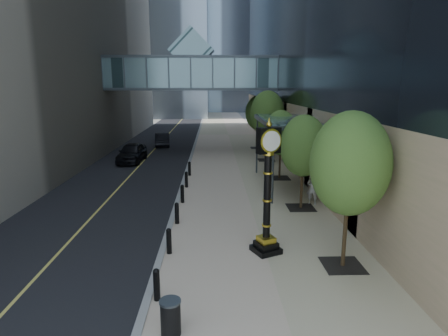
{
  "coord_description": "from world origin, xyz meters",
  "views": [
    {
      "loc": [
        -0.99,
        -9.16,
        6.33
      ],
      "look_at": [
        -0.52,
        7.07,
        2.77
      ],
      "focal_mm": 30.0,
      "sensor_mm": 36.0,
      "label": 1
    }
  ],
  "objects": [
    {
      "name": "trash_bin",
      "position": [
        -2.11,
        -0.6,
        0.51
      ],
      "size": [
        0.65,
        0.65,
        0.9
      ],
      "primitive_type": "cylinder",
      "rotation": [
        0.0,
        0.0,
        0.29
      ],
      "color": "black",
      "rests_on": "sidewalk"
    },
    {
      "name": "street_clock",
      "position": [
        1.02,
        4.21,
        2.24
      ],
      "size": [
        1.25,
        1.25,
        5.03
      ],
      "rotation": [
        0.0,
        0.0,
        0.43
      ],
      "color": "black",
      "rests_on": "sidewalk"
    },
    {
      "name": "skywalk",
      "position": [
        -3.0,
        28.0,
        7.71
      ],
      "size": [
        17.0,
        4.2,
        5.8
      ],
      "color": "slate",
      "rests_on": "ground"
    },
    {
      "name": "sidewalk",
      "position": [
        1.0,
        40.0,
        0.03
      ],
      "size": [
        8.0,
        180.0,
        0.06
      ],
      "primitive_type": "cube",
      "color": "#C3AE96",
      "rests_on": "ground"
    },
    {
      "name": "car_far",
      "position": [
        -6.48,
        31.1,
        0.72
      ],
      "size": [
        2.02,
        4.41,
        1.4
      ],
      "primitive_type": "imported",
      "rotation": [
        0.0,
        0.0,
        3.27
      ],
      "color": "black",
      "rests_on": "road"
    },
    {
      "name": "distant_tower_c",
      "position": [
        -6.0,
        120.0,
        32.5
      ],
      "size": [
        22.0,
        22.0,
        65.0
      ],
      "primitive_type": "cube",
      "color": "#A6BCD2",
      "rests_on": "ground"
    },
    {
      "name": "car_near",
      "position": [
        -7.89,
        22.28,
        0.82
      ],
      "size": [
        2.07,
        4.78,
        1.61
      ],
      "primitive_type": "imported",
      "rotation": [
        0.0,
        0.0,
        -0.04
      ],
      "color": "black",
      "rests_on": "road"
    },
    {
      "name": "curb",
      "position": [
        -3.0,
        40.0,
        0.04
      ],
      "size": [
        0.25,
        180.0,
        0.07
      ],
      "primitive_type": "cube",
      "color": "gray",
      "rests_on": "ground"
    },
    {
      "name": "road",
      "position": [
        -7.0,
        40.0,
        0.01
      ],
      "size": [
        8.0,
        180.0,
        0.02
      ],
      "primitive_type": "cube",
      "color": "black",
      "rests_on": "ground"
    },
    {
      "name": "bollard_row",
      "position": [
        -2.7,
        9.0,
        0.51
      ],
      "size": [
        0.2,
        16.2,
        0.9
      ],
      "color": "black",
      "rests_on": "sidewalk"
    },
    {
      "name": "ground",
      "position": [
        0.0,
        0.0,
        0.0
      ],
      "size": [
        320.0,
        320.0,
        0.0
      ],
      "primitive_type": "plane",
      "color": "gray",
      "rests_on": "ground"
    },
    {
      "name": "street_trees",
      "position": [
        3.6,
        16.57,
        3.69
      ],
      "size": [
        2.88,
        28.64,
        5.93
      ],
      "color": "black",
      "rests_on": "sidewalk"
    },
    {
      "name": "pedestrian",
      "position": [
        4.36,
        10.11,
        0.94
      ],
      "size": [
        0.76,
        0.65,
        1.75
      ],
      "primitive_type": "imported",
      "rotation": [
        0.0,
        0.0,
        2.71
      ],
      "color": "#A9A69B",
      "rests_on": "sidewalk"
    },
    {
      "name": "entrance_canopy",
      "position": [
        3.48,
        14.0,
        4.19
      ],
      "size": [
        3.0,
        8.0,
        4.38
      ],
      "color": "#383F44",
      "rests_on": "ground"
    }
  ]
}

